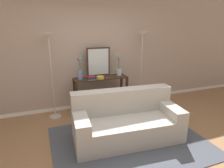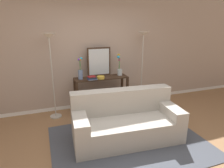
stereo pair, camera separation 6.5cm
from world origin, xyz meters
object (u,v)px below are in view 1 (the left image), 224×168
at_px(wall_mirror, 98,62).
at_px(vase_short_flowers, 119,68).
at_px(book_stack, 92,78).
at_px(couch, 126,122).
at_px(floor_lamp_left, 50,53).
at_px(floor_lamp_right, 142,48).
at_px(book_row_under_console, 89,110).
at_px(vase_tall_flowers, 80,72).
at_px(fruit_bowl, 100,77).
at_px(console_table, 101,88).

xyz_separation_m(wall_mirror, vase_short_flowers, (0.48, -0.12, -0.17)).
bearing_deg(book_stack, couch, -75.73).
relative_size(couch, floor_lamp_left, 1.06).
bearing_deg(floor_lamp_right, wall_mirror, 171.45).
distance_m(couch, book_row_under_console, 1.42).
relative_size(wall_mirror, book_row_under_console, 1.54).
distance_m(wall_mirror, vase_tall_flowers, 0.55).
distance_m(couch, floor_lamp_left, 2.12).
bearing_deg(fruit_bowl, floor_lamp_right, 6.14).
bearing_deg(vase_short_flowers, book_stack, -167.07).
bearing_deg(vase_tall_flowers, book_row_under_console, 1.61).
bearing_deg(console_table, floor_lamp_right, -0.08).
xyz_separation_m(fruit_bowl, book_stack, (-0.21, -0.01, 0.01)).
bearing_deg(book_stack, book_row_under_console, 112.48).
height_order(console_table, book_stack, book_stack).
bearing_deg(wall_mirror, floor_lamp_left, -171.65).
height_order(couch, floor_lamp_right, floor_lamp_right).
distance_m(vase_tall_flowers, fruit_bowl, 0.48).
xyz_separation_m(floor_lamp_left, vase_tall_flowers, (0.62, -0.00, -0.46)).
bearing_deg(vase_tall_flowers, couch, -67.93).
distance_m(console_table, fruit_bowl, 0.32).
distance_m(couch, console_table, 1.38).
xyz_separation_m(console_table, book_row_under_console, (-0.31, 0.00, -0.52)).
bearing_deg(book_row_under_console, vase_tall_flowers, -178.39).
relative_size(vase_tall_flowers, fruit_bowl, 2.83).
bearing_deg(book_row_under_console, floor_lamp_right, -0.06).
height_order(floor_lamp_left, book_row_under_console, floor_lamp_left).
relative_size(floor_lamp_right, wall_mirror, 2.75).
bearing_deg(vase_tall_flowers, console_table, 0.60).
relative_size(floor_lamp_left, vase_short_flowers, 3.54).
bearing_deg(vase_short_flowers, couch, -107.06).
xyz_separation_m(console_table, book_stack, (-0.25, -0.13, 0.30)).
relative_size(vase_tall_flowers, vase_short_flowers, 0.96).
distance_m(vase_short_flowers, fruit_bowl, 0.57).
bearing_deg(floor_lamp_right, book_row_under_console, 179.94).
distance_m(wall_mirror, book_stack, 0.49).
relative_size(wall_mirror, book_stack, 3.04).
height_order(wall_mirror, book_row_under_console, wall_mirror).
height_order(floor_lamp_left, vase_tall_flowers, floor_lamp_left).
height_order(vase_tall_flowers, book_stack, vase_tall_flowers).
bearing_deg(floor_lamp_left, fruit_bowl, -6.54).
relative_size(couch, vase_tall_flowers, 3.91).
bearing_deg(couch, book_stack, 104.27).
distance_m(vase_short_flowers, book_row_under_console, 1.24).
height_order(fruit_bowl, book_row_under_console, fruit_bowl).
bearing_deg(console_table, floor_lamp_left, -179.92).
relative_size(wall_mirror, fruit_bowl, 3.81).
height_order(fruit_bowl, book_stack, book_stack).
bearing_deg(floor_lamp_left, floor_lamp_right, 0.00).
relative_size(couch, fruit_bowl, 11.08).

